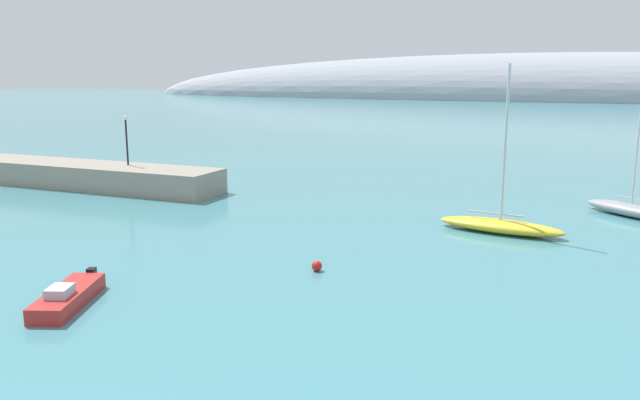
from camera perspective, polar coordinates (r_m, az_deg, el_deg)
breakwater_rocks at (r=58.83m, az=-20.30°, el=2.12°), size 25.48×5.01×2.05m
distant_ridge at (r=251.03m, az=21.15°, el=8.48°), size 350.12×54.30×33.99m
sailboat_grey_mid_mooring at (r=48.99m, az=26.32°, el=-0.76°), size 6.56×5.66×7.43m
sailboat_yellow_outer_mooring at (r=41.10m, az=16.02°, el=-2.14°), size 8.04×3.30×10.41m
motorboat_red_foreground at (r=29.57m, az=-21.85°, el=-8.11°), size 3.07×5.27×1.08m
mooring_buoy_red at (r=32.02m, az=-0.29°, el=-5.99°), size 0.53×0.53×0.53m
harbor_lamp_post at (r=56.35m, az=-17.12°, el=5.67°), size 0.36×0.36×4.22m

